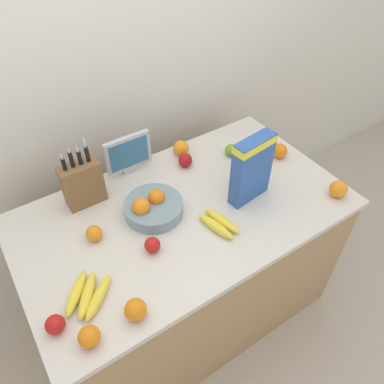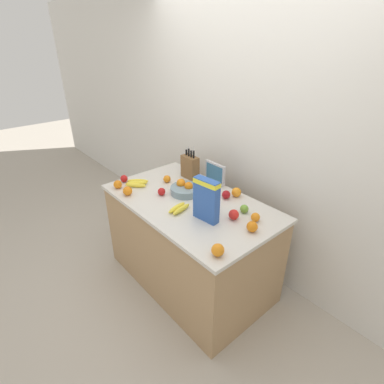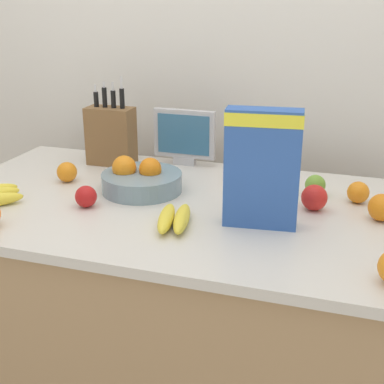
# 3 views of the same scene
# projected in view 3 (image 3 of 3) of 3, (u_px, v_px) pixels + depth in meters

# --- Properties ---
(wall_back) EXTENTS (9.00, 0.06, 2.60)m
(wall_back) POSITION_uv_depth(u_px,v_px,m) (226.00, 42.00, 2.12)
(wall_back) COLOR silver
(wall_back) RESTS_ON ground_plane
(counter) EXTENTS (1.52, 0.88, 0.86)m
(counter) POSITION_uv_depth(u_px,v_px,m) (173.00, 317.00, 1.84)
(counter) COLOR tan
(counter) RESTS_ON ground_plane
(knife_block) EXTENTS (0.18, 0.09, 0.34)m
(knife_block) POSITION_uv_depth(u_px,v_px,m) (111.00, 135.00, 2.02)
(knife_block) COLOR brown
(knife_block) RESTS_ON counter
(small_monitor) EXTENTS (0.24, 0.03, 0.21)m
(small_monitor) POSITION_uv_depth(u_px,v_px,m) (184.00, 135.00, 2.01)
(small_monitor) COLOR #B7B7BC
(small_monitor) RESTS_ON counter
(cereal_box) EXTENTS (0.21, 0.09, 0.33)m
(cereal_box) POSITION_uv_depth(u_px,v_px,m) (262.00, 164.00, 1.46)
(cereal_box) COLOR #2D56A8
(cereal_box) RESTS_ON counter
(fruit_bowl) EXTENTS (0.27, 0.27, 0.12)m
(fruit_bowl) POSITION_uv_depth(u_px,v_px,m) (141.00, 180.00, 1.77)
(fruit_bowl) COLOR gray
(fruit_bowl) RESTS_ON counter
(banana_bunch_right) EXTENTS (0.13, 0.21, 0.04)m
(banana_bunch_right) POSITION_uv_depth(u_px,v_px,m) (174.00, 218.00, 1.51)
(banana_bunch_right) COLOR yellow
(banana_bunch_right) RESTS_ON counter
(apple_front) EXTENTS (0.08, 0.08, 0.08)m
(apple_front) POSITION_uv_depth(u_px,v_px,m) (314.00, 198.00, 1.61)
(apple_front) COLOR red
(apple_front) RESTS_ON counter
(apple_leftmost) EXTENTS (0.07, 0.07, 0.07)m
(apple_leftmost) POSITION_uv_depth(u_px,v_px,m) (315.00, 185.00, 1.74)
(apple_leftmost) COLOR #6B9E33
(apple_leftmost) RESTS_ON counter
(apple_by_knife_block) EXTENTS (0.07, 0.07, 0.07)m
(apple_by_knife_block) POSITION_uv_depth(u_px,v_px,m) (244.00, 171.00, 1.86)
(apple_by_knife_block) COLOR #A31419
(apple_by_knife_block) RESTS_ON counter
(apple_rightmost) EXTENTS (0.07, 0.07, 0.07)m
(apple_rightmost) POSITION_uv_depth(u_px,v_px,m) (86.00, 197.00, 1.64)
(apple_rightmost) COLOR red
(apple_rightmost) RESTS_ON counter
(orange_front_center) EXTENTS (0.07, 0.07, 0.07)m
(orange_front_center) POSITION_uv_depth(u_px,v_px,m) (358.00, 192.00, 1.67)
(orange_front_center) COLOR orange
(orange_front_center) RESTS_ON counter
(orange_back_center) EXTENTS (0.07, 0.07, 0.07)m
(orange_back_center) POSITION_uv_depth(u_px,v_px,m) (67.00, 172.00, 1.86)
(orange_back_center) COLOR orange
(orange_back_center) RESTS_ON counter
(orange_by_cereal) EXTENTS (0.08, 0.08, 0.08)m
(orange_by_cereal) POSITION_uv_depth(u_px,v_px,m) (382.00, 207.00, 1.54)
(orange_by_cereal) COLOR orange
(orange_by_cereal) RESTS_ON counter
(orange_mid_left) EXTENTS (0.08, 0.08, 0.08)m
(orange_mid_left) POSITION_uv_depth(u_px,v_px,m) (258.00, 163.00, 1.93)
(orange_mid_left) COLOR orange
(orange_mid_left) RESTS_ON counter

